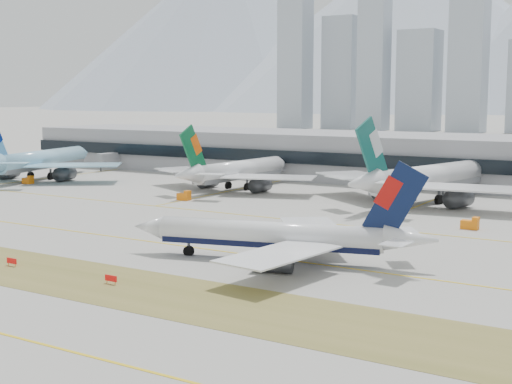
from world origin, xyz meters
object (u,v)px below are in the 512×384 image
Objects in this scene: widebody_eva at (236,172)px; widebody_cathay at (424,179)px; taxiing_airliner at (280,236)px; widebody_korean at (38,161)px; terminal at (389,157)px.

widebody_cathay reaches higher than widebody_eva.
taxiing_airliner is at bearing -165.01° from widebody_cathay.
taxiing_airliner is 0.91× the size of widebody_eva.
widebody_eva is (69.95, 12.11, -0.69)m from widebody_korean.
taxiing_airliner is at bearing -139.57° from widebody_eva.
widebody_korean is at bearing -40.36° from taxiing_airliner.
widebody_eva is at bearing -121.85° from terminal.
terminal is at bearing 44.81° from widebody_cathay.
widebody_korean is 0.99× the size of widebody_cathay.
widebody_eva reaches higher than taxiing_airliner.
widebody_eva is 0.90× the size of widebody_cathay.
widebody_eva is at bearing 107.14° from widebody_cathay.
widebody_eva is 0.20× the size of terminal.
taxiing_airliner reaches higher than terminal.
widebody_korean is at bearing 102.76° from widebody_eva.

